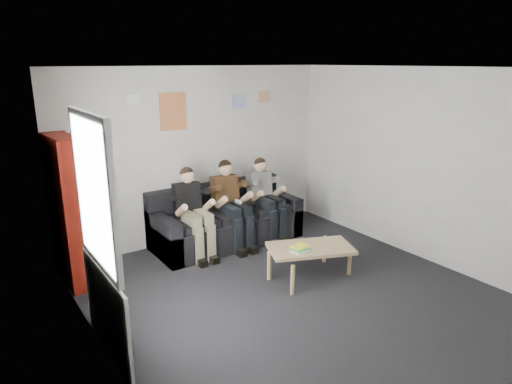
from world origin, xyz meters
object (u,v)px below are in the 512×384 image
(sofa, at_px, (225,222))
(person_left, at_px, (194,213))
(bookshelf, at_px, (70,211))
(person_right, at_px, (266,198))
(coffee_table, at_px, (310,250))
(person_middle, at_px, (232,204))

(sofa, relative_size, person_left, 1.77)
(bookshelf, height_order, person_right, bookshelf)
(bookshelf, distance_m, coffee_table, 3.11)
(person_right, bearing_deg, coffee_table, -98.63)
(coffee_table, height_order, person_middle, person_middle)
(sofa, bearing_deg, person_right, -17.40)
(sofa, distance_m, person_right, 0.75)
(bookshelf, height_order, person_middle, bookshelf)
(coffee_table, distance_m, person_right, 1.57)
(bookshelf, xyz_separation_m, person_right, (2.93, -0.16, -0.30))
(sofa, distance_m, coffee_table, 1.72)
(person_left, height_order, person_right, person_left)
(person_right, bearing_deg, sofa, 167.71)
(sofa, distance_m, bookshelf, 2.37)
(bookshelf, xyz_separation_m, person_left, (1.64, -0.16, -0.29))
(person_left, bearing_deg, bookshelf, -177.15)
(bookshelf, height_order, coffee_table, bookshelf)
(person_middle, height_order, person_right, person_middle)
(bookshelf, relative_size, coffee_table, 1.76)
(coffee_table, relative_size, person_left, 0.83)
(coffee_table, xyz_separation_m, person_right, (0.37, 1.50, 0.27))
(person_middle, xyz_separation_m, person_right, (0.65, 0.00, -0.02))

